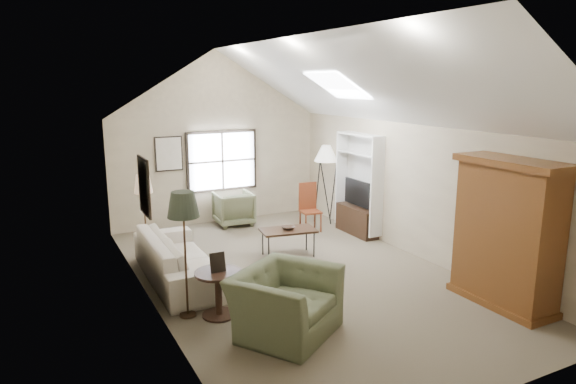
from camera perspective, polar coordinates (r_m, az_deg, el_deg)
name	(u,v)px	position (r m, az deg, el deg)	size (l,w,h in m)	color
room_shell	(300,86)	(8.36, 1.29, 11.67)	(5.01, 8.01, 4.00)	#665D49
window	(222,161)	(12.16, -7.33, 3.44)	(1.72, 0.08, 1.42)	black
skylight	(338,85)	(9.79, 5.53, 11.78)	(0.80, 1.20, 0.52)	white
wall_art	(158,169)	(9.64, -14.29, 2.54)	(1.97, 3.71, 0.88)	black
armoire	(507,233)	(8.21, 23.19, -4.25)	(0.60, 1.50, 2.20)	brown
tv_alcove	(359,182)	(11.16, 7.86, 1.08)	(0.32, 1.30, 2.10)	white
media_console	(357,220)	(11.35, 7.65, -3.14)	(0.34, 1.18, 0.60)	#382316
tv_panel	(358,193)	(11.20, 7.74, -0.08)	(0.05, 0.90, 0.55)	black
sofa	(180,257)	(8.87, -11.88, -7.14)	(2.66, 1.04, 0.78)	beige
armchair_near	(285,303)	(6.92, -0.32, -12.20)	(1.32, 1.15, 0.86)	#5C6647
armchair_far	(234,208)	(12.00, -6.06, -1.83)	(0.83, 0.85, 0.77)	#666E4D
coffee_table	(288,243)	(9.85, 0.02, -5.64)	(1.03, 0.57, 0.53)	#331E15
bowl	(288,228)	(9.77, 0.02, -4.00)	(0.25, 0.25, 0.06)	#392317
side_table	(219,294)	(7.48, -7.72, -11.15)	(0.67, 0.67, 0.67)	#372116
side_chair	(311,207)	(11.41, 2.52, -1.72)	(0.42, 0.42, 1.07)	brown
tripod_lamp	(326,183)	(12.06, 4.19, 0.95)	(0.54, 0.54, 1.87)	white
dark_lamp	(185,254)	(7.34, -11.35, -6.79)	(0.44, 0.44, 1.86)	black
tan_lamp	(145,218)	(9.79, -15.59, -2.75)	(0.33, 0.33, 1.67)	tan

